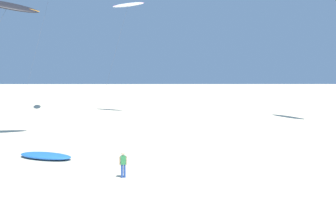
{
  "coord_description": "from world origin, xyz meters",
  "views": [
    {
      "loc": [
        3.39,
        -8.73,
        6.84
      ],
      "look_at": [
        3.52,
        17.09,
        4.38
      ],
      "focal_mm": 42.86,
      "sensor_mm": 36.0,
      "label": 1
    }
  ],
  "objects": [
    {
      "name": "flying_kite_1",
      "position": [
        -11.47,
        29.56,
        12.55
      ],
      "size": [
        6.0,
        9.28,
        13.54
      ],
      "color": "black",
      "rests_on": "ground"
    },
    {
      "name": "flying_kite_2",
      "position": [
        -2.13,
        50.57,
        15.8
      ],
      "size": [
        6.49,
        6.99,
        16.28
      ],
      "color": "white",
      "rests_on": "ground"
    },
    {
      "name": "grounded_kite_0",
      "position": [
        -5.64,
        20.83,
        0.21
      ],
      "size": [
        4.73,
        3.23,
        0.41
      ],
      "color": "blue",
      "rests_on": "ground"
    },
    {
      "name": "person_near_right",
      "position": [
        0.74,
        15.58,
        0.89
      ],
      "size": [
        0.5,
        0.27,
        1.62
      ],
      "color": "#284CA3",
      "rests_on": "ground"
    }
  ]
}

